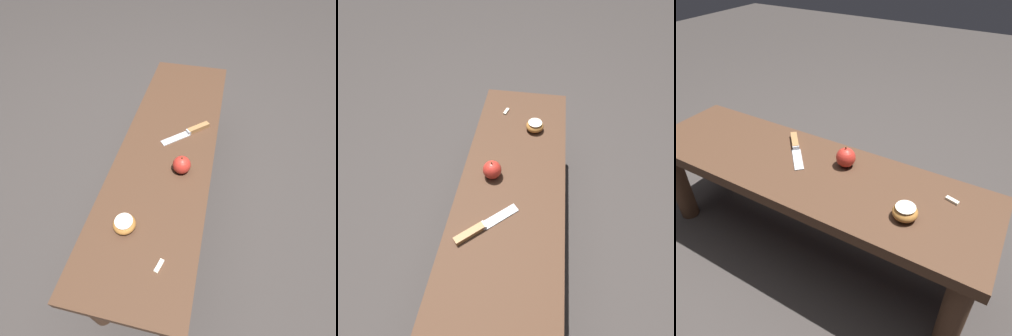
# 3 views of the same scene
# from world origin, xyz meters

# --- Properties ---
(ground_plane) EXTENTS (8.00, 8.00, 0.00)m
(ground_plane) POSITION_xyz_m (0.00, 0.00, 0.00)
(ground_plane) COLOR #383330
(wooden_bench) EXTENTS (1.32, 0.39, 0.41)m
(wooden_bench) POSITION_xyz_m (0.00, 0.00, 0.33)
(wooden_bench) COLOR #472D1E
(wooden_bench) RESTS_ON ground_plane
(knife) EXTENTS (0.18, 0.19, 0.02)m
(knife) POSITION_xyz_m (-0.11, 0.09, 0.41)
(knife) COLOR #B7BABF
(knife) RESTS_ON wooden_bench
(apple_whole) EXTENTS (0.07, 0.07, 0.08)m
(apple_whole) POSITION_xyz_m (0.12, 0.08, 0.44)
(apple_whole) COLOR red
(apple_whole) RESTS_ON wooden_bench
(apple_cut) EXTENTS (0.08, 0.08, 0.04)m
(apple_cut) POSITION_xyz_m (0.39, -0.06, 0.43)
(apple_cut) COLOR #B27233
(apple_cut) RESTS_ON wooden_bench
(apple_slice_near_knife) EXTENTS (0.04, 0.02, 0.01)m
(apple_slice_near_knife) POSITION_xyz_m (0.49, 0.08, 0.41)
(apple_slice_near_knife) COLOR silver
(apple_slice_near_knife) RESTS_ON wooden_bench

